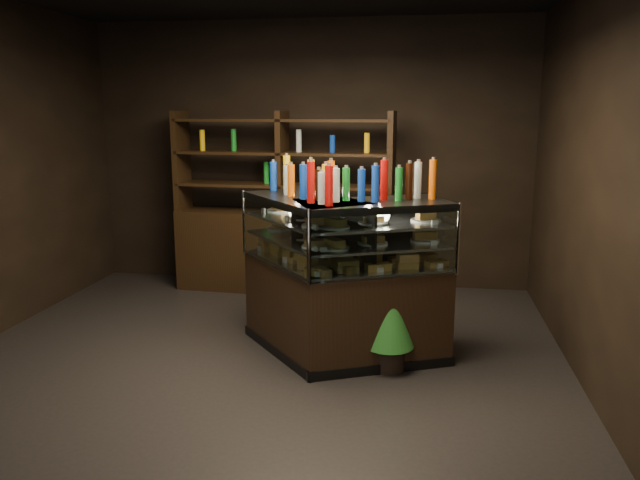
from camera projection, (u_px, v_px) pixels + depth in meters
The scene contains 7 objects.
ground at pixel (256, 364), 5.04m from camera, with size 5.00×5.00×0.00m, color black.
room_shell at pixel (250, 120), 4.64m from camera, with size 5.02×5.02×3.01m.
display_case at pixel (338, 303), 5.14m from camera, with size 1.86×1.33×1.33m.
food_display at pixel (338, 238), 5.02m from camera, with size 1.56×0.97×0.41m.
bottles_top at pixel (339, 181), 4.93m from camera, with size 1.39×0.83×0.30m.
potted_conifer at pixel (390, 311), 4.84m from camera, with size 0.39×0.39×0.84m.
back_shelving at pixel (283, 239), 6.93m from camera, with size 2.44×0.56×2.00m.
Camera 1 is at (1.26, -4.58, 2.02)m, focal length 35.00 mm.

